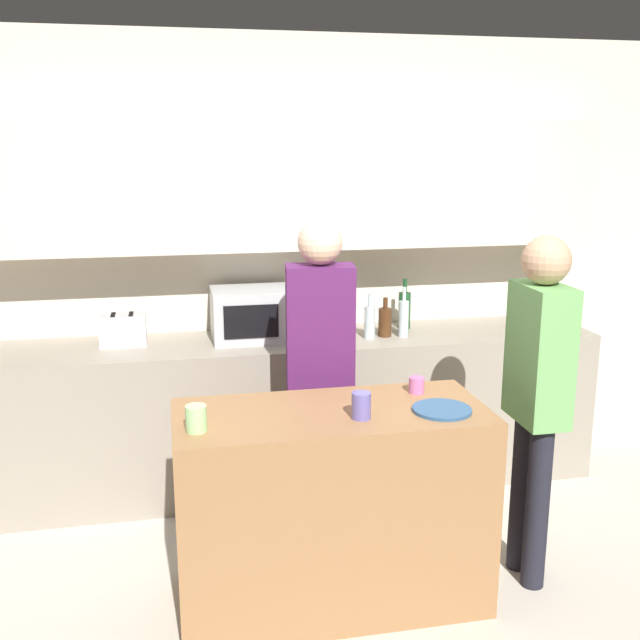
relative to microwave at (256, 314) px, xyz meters
name	(u,v)px	position (x,y,z in m)	size (l,w,h in m)	color
ground_plane	(355,615)	(0.25, -1.45, -1.08)	(14.00, 14.00, 0.00)	beige
back_wall	(291,231)	(0.25, 0.21, 0.46)	(6.40, 0.40, 2.70)	beige
back_counter	(300,412)	(0.25, -0.06, -0.61)	(3.60, 0.62, 0.93)	gray
kitchen_island	(331,507)	(0.17, -1.29, -0.61)	(1.38, 0.61, 0.92)	#996B42
microwave	(256,314)	(0.00, 0.00, 0.00)	(0.52, 0.39, 0.30)	#B7BABC
toaster	(123,330)	(-0.77, 0.00, -0.06)	(0.26, 0.16, 0.18)	silver
potted_plant	(542,293)	(1.84, 0.00, 0.05)	(0.14, 0.14, 0.39)	silver
bottle_0	(370,322)	(0.66, -0.14, -0.05)	(0.07, 0.07, 0.27)	silver
bottle_1	(385,322)	(0.77, -0.11, -0.06)	(0.08, 0.08, 0.24)	#472814
bottle_2	(404,318)	(0.87, -0.14, -0.03)	(0.06, 0.06, 0.30)	silver
bottle_3	(404,309)	(0.94, 0.06, -0.03)	(0.08, 0.08, 0.32)	#194723
plate_on_island	(442,410)	(0.65, -1.40, -0.14)	(0.26, 0.26, 0.01)	#2D5684
cup_0	(417,385)	(0.62, -1.14, -0.11)	(0.07, 0.07, 0.08)	#C468A9
cup_1	(361,405)	(0.28, -1.41, -0.09)	(0.08, 0.08, 0.12)	#655DAB
cup_2	(196,418)	(-0.42, -1.41, -0.10)	(0.09, 0.09, 0.11)	#A7E490
person_left	(538,382)	(1.15, -1.30, -0.08)	(0.22, 0.34, 1.67)	black
person_center	(320,355)	(0.24, -0.72, -0.06)	(0.36, 0.23, 1.70)	black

